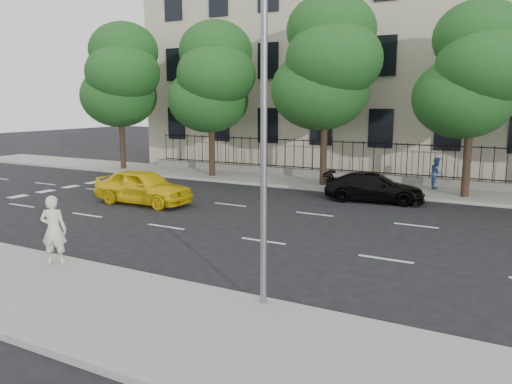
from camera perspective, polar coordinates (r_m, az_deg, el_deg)
ground at (r=14.32m, az=-3.83°, el=-8.04°), size 120.00×120.00×0.00m
near_sidewalk at (r=11.33m, az=-14.93°, el=-13.05°), size 60.00×4.00×0.15m
far_sidewalk at (r=26.87m, az=12.23°, el=0.58°), size 60.00×4.00×0.15m
lane_markings at (r=18.35m, az=4.09°, el=-3.91°), size 49.60×4.62×0.01m
crosswalk at (r=27.04m, az=-24.22°, el=-0.18°), size 0.50×12.10×0.01m
masonry_building at (r=35.48m, az=17.04°, el=17.18°), size 34.60×12.11×18.50m
iron_fence at (r=28.41m, az=13.23°, el=2.23°), size 30.00×0.50×2.20m
street_light at (r=10.85m, az=2.26°, el=13.72°), size 0.25×3.32×8.05m
tree_a at (r=34.05m, az=-15.12°, el=12.69°), size 5.71×5.31×9.39m
tree_b at (r=29.71m, az=-4.95°, el=12.85°), size 5.53×5.12×8.97m
tree_c at (r=26.58m, az=8.18°, el=14.32°), size 5.89×5.50×9.80m
tree_d at (r=24.99m, az=23.75°, el=12.52°), size 5.34×4.94×8.84m
yellow_taxi at (r=22.71m, az=-12.79°, el=0.61°), size 4.59×1.88×1.56m
black_sedan at (r=23.35m, az=13.33°, el=0.52°), size 4.67×2.39×1.30m
woman_near at (r=14.55m, az=-22.13°, el=-4.01°), size 0.82×0.72×1.89m
pedestrian_far at (r=26.86m, az=19.96°, el=2.06°), size 0.69×0.84×1.58m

